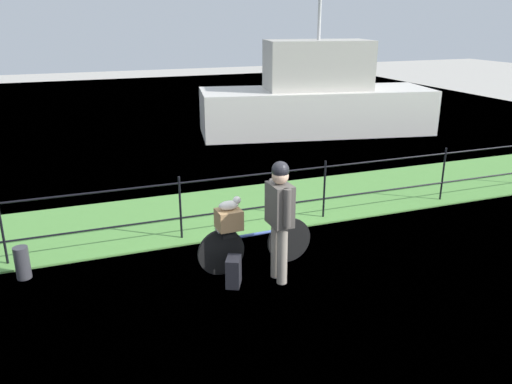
{
  "coord_description": "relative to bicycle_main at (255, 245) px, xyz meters",
  "views": [
    {
      "loc": [
        -2.85,
        -5.31,
        3.43
      ],
      "look_at": [
        -0.25,
        1.53,
        0.9
      ],
      "focal_mm": 35.82,
      "sensor_mm": 36.0,
      "label": 1
    }
  ],
  "objects": [
    {
      "name": "ground_plane",
      "position": [
        0.53,
        -0.86,
        -0.35
      ],
      "size": [
        60.0,
        60.0,
        0.0
      ],
      "primitive_type": "plane",
      "color": "#B2ADA3"
    },
    {
      "name": "grass_strip",
      "position": [
        0.53,
        2.28,
        -0.34
      ],
      "size": [
        27.0,
        2.4,
        0.03
      ],
      "primitive_type": "cube",
      "color": "#569342",
      "rests_on": "ground"
    },
    {
      "name": "harbor_water",
      "position": [
        0.53,
        9.72,
        -0.35
      ],
      "size": [
        30.0,
        30.0,
        0.0
      ],
      "primitive_type": "plane",
      "color": "#60849E",
      "rests_on": "ground"
    },
    {
      "name": "iron_fence",
      "position": [
        0.53,
        1.34,
        0.27
      ],
      "size": [
        18.04,
        0.04,
        1.06
      ],
      "color": "black",
      "rests_on": "ground"
    },
    {
      "name": "bicycle_main",
      "position": [
        0.0,
        0.0,
        0.0
      ],
      "size": [
        1.71,
        0.17,
        0.67
      ],
      "color": "black",
      "rests_on": "ground"
    },
    {
      "name": "wooden_crate",
      "position": [
        -0.38,
        -0.01,
        0.45
      ],
      "size": [
        0.34,
        0.31,
        0.27
      ],
      "primitive_type": "cube",
      "rotation": [
        0.0,
        0.0,
        0.03
      ],
      "color": "#A87F51",
      "rests_on": "bicycle_main"
    },
    {
      "name": "terrier_dog",
      "position": [
        -0.36,
        -0.01,
        0.67
      ],
      "size": [
        0.32,
        0.15,
        0.18
      ],
      "color": "silver",
      "rests_on": "wooden_crate"
    },
    {
      "name": "cyclist_person",
      "position": [
        0.18,
        -0.44,
        0.65
      ],
      "size": [
        0.27,
        0.54,
        1.68
      ],
      "color": "gray",
      "rests_on": "ground"
    },
    {
      "name": "backpack_on_paving",
      "position": [
        -0.44,
        -0.37,
        -0.15
      ],
      "size": [
        0.29,
        0.33,
        0.4
      ],
      "primitive_type": "cube",
      "rotation": [
        0.0,
        0.0,
        1.11
      ],
      "color": "black",
      "rests_on": "ground"
    },
    {
      "name": "mooring_bollard",
      "position": [
        -3.09,
        0.84,
        -0.12
      ],
      "size": [
        0.2,
        0.2,
        0.46
      ],
      "primitive_type": "cylinder",
      "color": "#38383D",
      "rests_on": "ground"
    },
    {
      "name": "moored_boat_near",
      "position": [
        4.95,
        7.8,
        0.66
      ],
      "size": [
        7.28,
        3.56,
        4.36
      ],
      "color": "silver",
      "rests_on": "ground"
    }
  ]
}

